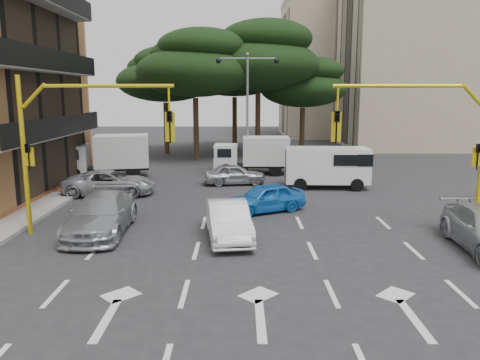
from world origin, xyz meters
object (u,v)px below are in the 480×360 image
object	(u,v)px
car_white_hatch	(228,221)
signal_mast_left	(70,133)
box_truck_b	(252,155)
car_silver_wagon	(101,214)
car_silver_cross_b	(234,174)
street_lamp_center	(247,91)
van_white	(327,167)
signal_mast_right	(436,133)
car_silver_cross_a	(110,183)
box_truck_a	(106,157)
car_blue_compact	(265,198)

from	to	relation	value
car_white_hatch	signal_mast_left	bearing A→B (deg)	166.32
car_white_hatch	box_truck_b	world-z (taller)	box_truck_b
car_silver_wagon	car_silver_cross_b	distance (m)	10.93
street_lamp_center	car_silver_cross_b	xyz separation A→B (m)	(-0.82, -4.21, -4.81)
box_truck_b	car_white_hatch	bearing A→B (deg)	175.99
car_silver_cross_b	van_white	bearing A→B (deg)	-107.19
signal_mast_left	car_silver_wagon	world-z (taller)	signal_mast_left
signal_mast_right	car_silver_cross_a	xyz separation A→B (m)	(-14.20, 6.91, -3.23)
signal_mast_right	signal_mast_left	distance (m)	13.61
van_white	box_truck_a	xyz separation A→B (m)	(-13.44, 3.09, 0.19)
box_truck_a	car_silver_cross_b	bearing A→B (deg)	-116.52
street_lamp_center	box_truck_a	world-z (taller)	street_lamp_center
car_blue_compact	box_truck_a	bearing A→B (deg)	-158.40
car_silver_cross_a	car_silver_cross_b	world-z (taller)	car_silver_cross_a
van_white	car_blue_compact	bearing A→B (deg)	-32.04
car_silver_cross_a	box_truck_a	world-z (taller)	box_truck_a
car_silver_wagon	car_silver_cross_a	world-z (taller)	car_silver_wagon
car_white_hatch	car_silver_wagon	xyz separation A→B (m)	(-4.92, 0.71, 0.06)
car_silver_wagon	car_silver_cross_b	world-z (taller)	car_silver_wagon
car_white_hatch	car_silver_wagon	bearing A→B (deg)	164.11
van_white	box_truck_b	xyz separation A→B (m)	(-4.12, 4.60, 0.07)
car_silver_wagon	box_truck_a	bearing A→B (deg)	102.94
signal_mast_left	car_white_hatch	distance (m)	6.72
street_lamp_center	car_blue_compact	size ratio (longest dim) A/B	2.06
signal_mast_left	car_white_hatch	xyz separation A→B (m)	(5.88, -0.62, -3.20)
signal_mast_right	car_silver_cross_a	bearing A→B (deg)	154.05
car_silver_cross_b	box_truck_a	bearing A→B (deg)	67.33
car_silver_cross_a	signal_mast_right	bearing A→B (deg)	-117.92
car_silver_cross_a	car_silver_wagon	bearing A→B (deg)	-169.16
box_truck_a	signal_mast_right	bearing A→B (deg)	-138.67
signal_mast_left	box_truck_a	bearing A→B (deg)	100.37
signal_mast_right	signal_mast_left	xyz separation A→B (m)	(-13.61, 0.00, 0.00)
signal_mast_left	car_blue_compact	distance (m)	8.78
signal_mast_left	car_silver_cross_a	world-z (taller)	signal_mast_left
signal_mast_left	van_white	distance (m)	14.61
car_silver_wagon	car_silver_cross_a	bearing A→B (deg)	100.90
car_blue_compact	car_silver_cross_a	xyz separation A→B (m)	(-8.03, 3.55, 0.01)
street_lamp_center	car_silver_wagon	distance (m)	15.80
car_silver_cross_b	box_truck_b	world-z (taller)	box_truck_b
car_silver_cross_b	signal_mast_right	bearing A→B (deg)	-149.73
street_lamp_center	car_blue_compact	distance (m)	11.69
signal_mast_right	signal_mast_left	bearing A→B (deg)	180.00
signal_mast_right	car_white_hatch	distance (m)	8.39
car_blue_compact	car_silver_cross_b	bearing A→B (deg)	166.21
street_lamp_center	van_white	bearing A→B (deg)	-48.91
signal_mast_left	box_truck_a	size ratio (longest dim) A/B	1.09
box_truck_a	box_truck_b	xyz separation A→B (m)	(9.32, 1.51, -0.12)
car_silver_cross_a	car_silver_cross_b	xyz separation A→B (m)	(6.57, 2.89, -0.04)
van_white	box_truck_b	world-z (taller)	box_truck_b
signal_mast_left	van_white	size ratio (longest dim) A/B	1.29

